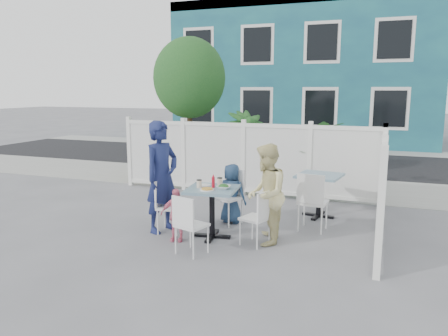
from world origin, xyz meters
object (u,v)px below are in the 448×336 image
(chair_right, at_px, (259,214))
(toddler, at_px, (176,215))
(chair_back, at_px, (230,192))
(man, at_px, (162,177))
(main_table, at_px, (212,199))
(spare_table, at_px, (319,184))
(woman, at_px, (266,194))
(utility_cabinet, at_px, (171,150))
(boy, at_px, (232,193))
(chair_left, at_px, (166,202))
(chair_near, at_px, (188,221))

(chair_right, bearing_deg, toddler, 118.77)
(chair_back, distance_m, man, 1.27)
(main_table, bearing_deg, toddler, -144.84)
(spare_table, xyz_separation_m, woman, (-0.56, -1.69, 0.15))
(utility_cabinet, relative_size, toddler, 1.62)
(spare_table, height_order, chair_right, chair_right)
(chair_back, bearing_deg, utility_cabinet, -28.81)
(chair_back, bearing_deg, chair_right, 151.19)
(main_table, distance_m, boy, 0.86)
(chair_left, height_order, boy, boy)
(main_table, relative_size, chair_right, 1.00)
(utility_cabinet, bearing_deg, man, -65.31)
(woman, bearing_deg, boy, -144.82)
(spare_table, relative_size, chair_left, 0.98)
(woman, bearing_deg, chair_right, -33.92)
(man, relative_size, boy, 1.74)
(utility_cabinet, height_order, man, man)
(spare_table, xyz_separation_m, chair_near, (-1.46, -2.55, -0.11))
(chair_near, bearing_deg, utility_cabinet, 136.51)
(chair_right, height_order, boy, boy)
(chair_right, bearing_deg, chair_near, 148.80)
(utility_cabinet, bearing_deg, spare_table, -32.35)
(utility_cabinet, xyz_separation_m, chair_right, (3.80, -4.56, -0.18))
(man, bearing_deg, chair_left, -98.73)
(spare_table, distance_m, chair_back, 1.67)
(woman, bearing_deg, main_table, -97.11)
(chair_near, height_order, man, man)
(utility_cabinet, xyz_separation_m, boy, (3.03, -3.61, -0.15))
(utility_cabinet, distance_m, chair_left, 4.99)
(utility_cabinet, relative_size, main_table, 1.60)
(chair_near, bearing_deg, chair_back, 105.58)
(woman, bearing_deg, man, -99.98)
(chair_back, height_order, chair_near, chair_back)
(boy, distance_m, toddler, 1.29)
(boy, xyz_separation_m, toddler, (-0.50, -1.19, -0.11))
(chair_left, xyz_separation_m, man, (-0.08, 0.04, 0.41))
(chair_left, bearing_deg, toddler, 38.92)
(chair_near, bearing_deg, toddler, 149.03)
(chair_near, relative_size, toddler, 1.04)
(man, distance_m, boy, 1.30)
(main_table, relative_size, boy, 0.80)
(main_table, xyz_separation_m, chair_right, (0.80, -0.09, -0.13))
(spare_table, distance_m, chair_left, 2.84)
(chair_right, relative_size, man, 0.46)
(chair_right, bearing_deg, chair_left, 105.20)
(chair_left, xyz_separation_m, chair_back, (0.82, 0.86, 0.04))
(utility_cabinet, distance_m, woman, 5.87)
(spare_table, xyz_separation_m, man, (-2.32, -1.71, 0.30))
(chair_back, height_order, toddler, chair_back)
(chair_back, xyz_separation_m, toddler, (-0.48, -1.18, -0.14))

